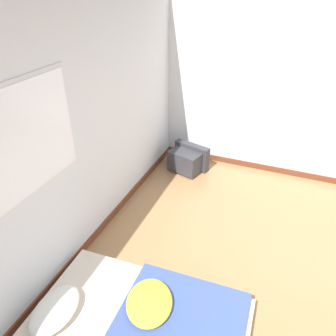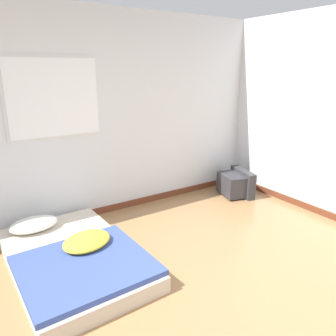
{
  "view_description": "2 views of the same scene",
  "coord_description": "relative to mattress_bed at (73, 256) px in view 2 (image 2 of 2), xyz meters",
  "views": [
    {
      "loc": [
        -1.82,
        0.68,
        2.68
      ],
      "look_at": [
        0.97,
        1.82,
        0.86
      ],
      "focal_mm": 35.0,
      "sensor_mm": 36.0,
      "label": 1
    },
    {
      "loc": [
        -1.11,
        -1.36,
        1.89
      ],
      "look_at": [
        0.94,
        1.79,
        0.74
      ],
      "focal_mm": 35.0,
      "sensor_mm": 36.0,
      "label": 2
    }
  ],
  "objects": [
    {
      "name": "wall_back",
      "position": [
        0.35,
        1.04,
        1.18
      ],
      "size": [
        8.03,
        0.08,
        2.6
      ],
      "color": "silver",
      "rests_on": "ground_plane"
    },
    {
      "name": "crt_tv",
      "position": [
        2.71,
        0.52,
        0.08
      ],
      "size": [
        0.52,
        0.61,
        0.39
      ],
      "color": "#333338",
      "rests_on": "ground_plane"
    },
    {
      "name": "mattress_bed",
      "position": [
        0.0,
        0.0,
        0.0
      ],
      "size": [
        1.17,
        1.84,
        0.3
      ],
      "color": "beige",
      "rests_on": "ground_plane"
    }
  ]
}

